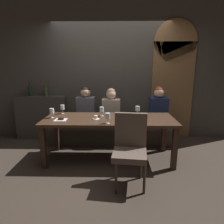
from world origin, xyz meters
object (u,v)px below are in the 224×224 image
wine_glass_near_right (108,116)px  wine_glass_center_back (138,116)px  dining_table (109,123)px  diner_redhead (86,106)px  espresso_cup (96,118)px  wine_glass_far_left (138,109)px  wine_bottle_dark_red (30,91)px  diner_bearded (111,107)px  diner_far_end (158,106)px  banquette_bench (110,133)px  wine_bottle_pale_label (46,91)px  chair_near_side (130,145)px  wine_glass_near_left (62,107)px  dessert_plate (61,119)px  wine_glass_far_right (102,110)px  wine_glass_center_front (52,111)px

wine_glass_near_right → wine_glass_center_back: (0.46, -0.02, 0.00)m
dining_table → diner_redhead: (-0.50, 0.72, 0.15)m
espresso_cup → wine_glass_far_left: bearing=22.9°
diner_redhead → wine_bottle_dark_red: (-1.26, 0.32, 0.26)m
diner_bearded → espresso_cup: bearing=-106.9°
espresso_cup → wine_bottle_dark_red: bearing=144.2°
diner_bearded → diner_far_end: bearing=2.0°
banquette_bench → wine_bottle_pale_label: wine_bottle_pale_label is taller
banquette_bench → chair_near_side: 1.49m
wine_bottle_dark_red → wine_bottle_pale_label: same height
wine_bottle_dark_red → wine_bottle_pale_label: 0.33m
wine_bottle_dark_red → diner_bearded: bearing=-11.1°
diner_redhead → diner_far_end: size_ratio=1.00×
diner_bearded → wine_bottle_pale_label: wine_bottle_pale_label is taller
dining_table → diner_bearded: size_ratio=3.05×
wine_bottle_dark_red → wine_glass_near_left: size_ratio=1.99×
dining_table → diner_far_end: bearing=36.5°
dessert_plate → dining_table: bearing=10.7°
diner_redhead → diner_bearded: bearing=-2.9°
wine_glass_near_left → wine_glass_far_right: 0.76m
diner_redhead → dining_table: bearing=-55.0°
wine_glass_far_right → wine_bottle_dark_red: bearing=151.0°
wine_glass_near_right → espresso_cup: bearing=131.7°
banquette_bench → wine_glass_far_left: wine_glass_far_left is taller
wine_glass_far_left → espresso_cup: bearing=-157.1°
banquette_bench → wine_glass_far_left: size_ratio=15.24×
banquette_bench → diner_redhead: size_ratio=3.30×
espresso_cup → dessert_plate: bearing=-173.0°
wine_glass_near_right → wine_glass_near_left: same height
diner_redhead → chair_near_side: bearing=-60.6°
espresso_cup → diner_far_end: bearing=33.8°
wine_bottle_dark_red → dessert_plate: wine_bottle_dark_red is taller
wine_bottle_pale_label → chair_near_side: bearing=-45.8°
chair_near_side → dessert_plate: size_ratio=5.16×
diner_far_end → wine_glass_center_back: diner_far_end is taller
wine_glass_center_front → dessert_plate: size_ratio=0.86×
wine_glass_near_right → wine_bottle_dark_red: bearing=142.4°
dining_table → wine_glass_center_front: wine_glass_center_front is taller
wine_bottle_dark_red → espresso_cup: 1.93m
dining_table → banquette_bench: dining_table is taller
wine_glass_near_left → wine_glass_far_right: size_ratio=1.00×
banquette_bench → wine_glass_near_left: wine_glass_near_left is taller
wine_glass_near_right → wine_glass_center_back: size_ratio=1.00×
diner_bearded → wine_glass_far_left: size_ratio=4.40×
wine_glass_near_left → dessert_plate: 0.47m
banquette_bench → wine_glass_far_right: 0.85m
banquette_bench → wine_glass_near_left: bearing=-155.7°
dining_table → wine_bottle_pale_label: 1.83m
wine_bottle_pale_label → espresso_cup: 1.69m
chair_near_side → wine_bottle_dark_red: 2.76m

